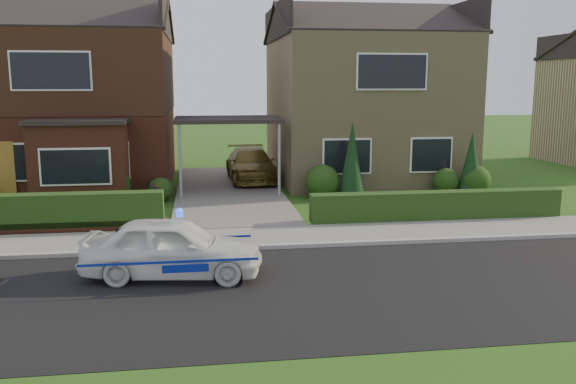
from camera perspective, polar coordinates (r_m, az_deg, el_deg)
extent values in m
plane|color=#244D14|center=(12.03, -2.97, -9.39)|extent=(120.00, 120.00, 0.00)
cube|color=black|center=(12.03, -2.97, -9.39)|extent=(60.00, 6.00, 0.02)
cube|color=#9E9993|center=(14.91, -4.07, -5.25)|extent=(60.00, 0.16, 0.12)
cube|color=slate|center=(15.93, -4.35, -4.29)|extent=(60.00, 2.00, 0.10)
cube|color=#666059|center=(22.66, -5.55, 0.09)|extent=(3.80, 12.00, 0.12)
cube|color=brown|center=(25.76, -19.10, 7.16)|extent=(7.20, 8.00, 5.80)
cube|color=white|center=(22.36, -24.76, 2.53)|extent=(1.80, 0.08, 1.30)
cube|color=white|center=(21.67, -16.70, 2.83)|extent=(1.60, 0.08, 1.30)
cube|color=white|center=(21.80, -21.30, 10.52)|extent=(2.60, 0.08, 1.30)
cube|color=black|center=(25.74, -19.29, 10.39)|extent=(7.26, 8.06, 2.90)
cube|color=brown|center=(21.13, -18.89, 2.39)|extent=(3.00, 1.40, 2.70)
cube|color=black|center=(21.00, -19.11, 6.23)|extent=(3.20, 1.60, 0.14)
cube|color=tan|center=(26.21, 6.89, 7.69)|extent=(7.20, 8.00, 5.80)
cube|color=white|center=(22.06, 5.54, 3.34)|extent=(1.80, 0.08, 1.30)
cube|color=white|center=(23.02, 13.24, 3.40)|extent=(1.60, 0.08, 1.30)
cube|color=white|center=(22.33, 9.70, 11.04)|extent=(2.60, 0.08, 1.30)
cube|color=black|center=(22.35, -5.67, 6.77)|extent=(3.80, 3.00, 0.14)
cylinder|color=gray|center=(21.07, -10.06, 2.76)|extent=(0.10, 0.10, 2.70)
cylinder|color=gray|center=(21.23, -0.84, 2.98)|extent=(0.10, 0.10, 2.70)
cube|color=brown|center=(17.69, -23.76, -3.24)|extent=(7.70, 0.25, 0.36)
cube|color=black|center=(17.87, -23.59, -3.69)|extent=(7.50, 0.55, 0.90)
cube|color=black|center=(18.43, 13.69, -2.71)|extent=(7.50, 0.55, 0.80)
sphere|color=black|center=(21.08, -16.28, 0.61)|extent=(1.32, 1.32, 1.32)
sphere|color=black|center=(21.24, -11.86, 0.22)|extent=(0.84, 0.84, 0.84)
sphere|color=black|center=(21.39, 3.22, 0.99)|extent=(1.20, 1.20, 1.20)
sphere|color=black|center=(22.86, 14.55, 0.97)|extent=(0.96, 0.96, 0.96)
sphere|color=black|center=(22.98, 17.14, 1.04)|extent=(1.08, 1.08, 1.08)
cone|color=black|center=(21.32, 5.99, 2.82)|extent=(0.90, 0.90, 2.60)
cone|color=black|center=(22.82, 16.76, 2.42)|extent=(0.90, 0.90, 2.20)
imported|color=white|center=(12.96, -10.74, -5.18)|extent=(1.98, 3.89, 1.27)
sphere|color=#193FF2|center=(12.78, -10.01, -2.07)|extent=(0.17, 0.17, 0.17)
cube|color=navy|center=(12.25, -10.87, -6.34)|extent=(3.42, 0.02, 0.05)
cube|color=navy|center=(13.70, -10.60, -4.55)|extent=(3.42, 0.02, 0.05)
ellipsoid|color=black|center=(12.89, -15.44, -4.25)|extent=(0.22, 0.17, 0.21)
sphere|color=white|center=(12.83, -15.40, -4.36)|extent=(0.11, 0.11, 0.11)
sphere|color=black|center=(12.83, -15.39, -3.67)|extent=(0.13, 0.13, 0.13)
cone|color=black|center=(12.83, -15.60, -3.38)|extent=(0.04, 0.04, 0.05)
cone|color=black|center=(12.82, -15.20, -3.37)|extent=(0.04, 0.04, 0.05)
imported|color=olive|center=(24.65, -3.49, 2.59)|extent=(1.95, 4.47, 1.28)
imported|color=gray|center=(20.44, -12.28, -0.31)|extent=(0.43, 0.43, 0.75)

